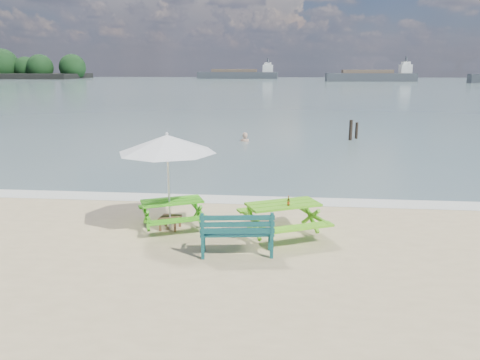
# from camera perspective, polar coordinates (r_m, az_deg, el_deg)

# --- Properties ---
(sea) EXTENTS (300.00, 300.00, 0.00)m
(sea) POSITION_cam_1_polar(r_m,az_deg,el_deg) (93.71, 4.73, 11.30)
(sea) COLOR slate
(sea) RESTS_ON ground
(foam_strip) EXTENTS (22.00, 0.90, 0.01)m
(foam_strip) POSITION_cam_1_polar(r_m,az_deg,el_deg) (13.84, -0.76, -2.40)
(foam_strip) COLOR silver
(foam_strip) RESTS_ON ground
(picnic_table_left) EXTENTS (1.99, 2.07, 0.69)m
(picnic_table_left) POSITION_cam_1_polar(r_m,az_deg,el_deg) (11.53, -8.23, -4.19)
(picnic_table_left) COLOR green
(picnic_table_left) RESTS_ON ground
(picnic_table_right) EXTENTS (2.26, 2.35, 0.79)m
(picnic_table_right) POSITION_cam_1_polar(r_m,az_deg,el_deg) (10.90, 5.25, -4.90)
(picnic_table_right) COLOR #5CB31B
(picnic_table_right) RESTS_ON ground
(park_bench) EXTENTS (1.57, 0.70, 0.93)m
(park_bench) POSITION_cam_1_polar(r_m,az_deg,el_deg) (9.84, -0.37, -7.48)
(park_bench) COLOR #104344
(park_bench) RESTS_ON ground
(side_table) EXTENTS (0.51, 0.51, 0.30)m
(side_table) POSITION_cam_1_polar(r_m,az_deg,el_deg) (11.50, -8.52, -5.15)
(side_table) COLOR brown
(side_table) RESTS_ON ground
(patio_umbrella) EXTENTS (2.54, 2.54, 2.30)m
(patio_umbrella) POSITION_cam_1_polar(r_m,az_deg,el_deg) (11.04, -8.87, 4.39)
(patio_umbrella) COLOR silver
(patio_umbrella) RESTS_ON ground
(beer_bottle) EXTENTS (0.06, 0.06, 0.23)m
(beer_bottle) POSITION_cam_1_polar(r_m,az_deg,el_deg) (10.58, 5.92, -2.74)
(beer_bottle) COLOR #925E15
(beer_bottle) RESTS_ON picnic_table_right
(swimmer) EXTENTS (0.70, 0.54, 1.70)m
(swimmer) POSITION_cam_1_polar(r_m,az_deg,el_deg) (24.81, 0.60, 3.90)
(swimmer) COLOR tan
(swimmer) RESTS_ON ground
(mooring_pilings) EXTENTS (0.57, 0.77, 1.28)m
(mooring_pilings) POSITION_cam_1_polar(r_m,az_deg,el_deg) (25.96, 13.61, 5.69)
(mooring_pilings) COLOR black
(mooring_pilings) RESTS_ON ground
(cargo_ships) EXTENTS (122.89, 39.71, 4.40)m
(cargo_ships) POSITION_cam_1_polar(r_m,az_deg,el_deg) (138.95, 21.45, 11.67)
(cargo_ships) COLOR #35393E
(cargo_ships) RESTS_ON ground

